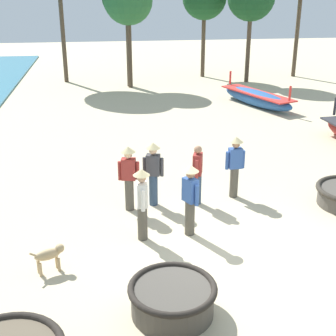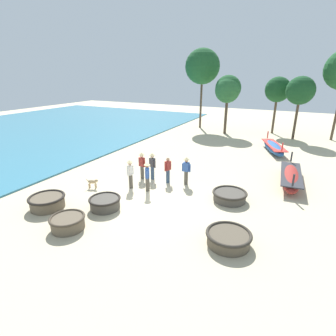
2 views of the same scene
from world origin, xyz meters
name	(u,v)px [view 1 (image 1 of 2)]	position (x,y,z in m)	size (l,w,h in m)	color
ground_plane	(221,248)	(0.00, 0.00, 0.00)	(80.00, 80.00, 0.00)	#C6B793
coracle_center	(172,298)	(-1.36, -1.94, 0.31)	(1.53, 1.53, 0.57)	#4C473F
long_boat_red_hull	(257,98)	(4.81, 12.17, 0.37)	(2.58, 4.65, 1.30)	#285693
fisherman_standing_left	(153,170)	(-1.18, 2.36, 0.96)	(0.51, 0.36, 1.67)	#2D425B
fisherman_by_coracle	(235,163)	(0.98, 2.53, 0.96)	(0.53, 0.36, 1.67)	#4C473D
fisherman_crouching	(142,200)	(-1.63, 0.65, 0.96)	(0.36, 0.53, 1.67)	#4C473D
fisherman_hauling	(197,173)	(-0.07, 2.26, 0.84)	(0.31, 0.51, 1.57)	#2D425B
fisherman_standing_right	(129,174)	(-1.81, 2.16, 0.96)	(0.52, 0.36, 1.67)	#4C473D
fisherman_with_hat	(190,196)	(-0.56, 0.72, 0.96)	(0.36, 0.48, 1.67)	#4C473D
dog	(50,255)	(-3.53, -0.34, 0.37)	(0.65, 0.38, 0.55)	tan
tree_left_mid	(128,1)	(-0.71, 17.25, 4.52)	(2.56, 2.56, 5.83)	#4C3D2D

